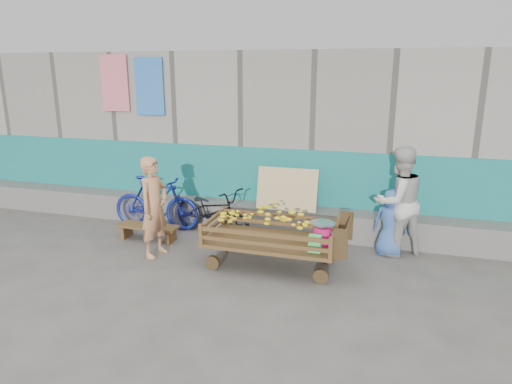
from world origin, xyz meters
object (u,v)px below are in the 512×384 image
(bicycle_dark, at_px, (212,212))
(bicycle_blue, at_px, (156,203))
(bench, at_px, (148,229))
(child, at_px, (390,223))
(vendor_man, at_px, (154,207))
(banana_cart, at_px, (269,228))
(woman, at_px, (398,201))

(bicycle_dark, xyz_separation_m, bicycle_blue, (-1.06, 0.06, 0.04))
(bench, height_order, bicycle_dark, bicycle_dark)
(bicycle_dark, relative_size, bicycle_blue, 1.04)
(bench, bearing_deg, child, 7.22)
(vendor_man, relative_size, child, 1.47)
(bicycle_blue, bearing_deg, banana_cart, -116.45)
(bicycle_dark, bearing_deg, banana_cart, -105.79)
(bench, bearing_deg, woman, 8.23)
(woman, height_order, bicycle_blue, woman)
(woman, xyz_separation_m, bicycle_dark, (-2.92, -0.09, -0.39))
(bench, xyz_separation_m, child, (3.76, 0.48, 0.32))
(child, distance_m, bicycle_blue, 3.89)
(bicycle_dark, bearing_deg, bench, 137.74)
(banana_cart, distance_m, bicycle_dark, 1.53)
(vendor_man, bearing_deg, banana_cart, -78.24)
(banana_cart, distance_m, bench, 2.23)
(vendor_man, relative_size, bicycle_blue, 0.96)
(child, bearing_deg, bicycle_blue, 5.82)
(banana_cart, height_order, bicycle_dark, bicycle_dark)
(bench, relative_size, woman, 0.62)
(banana_cart, relative_size, bicycle_blue, 1.28)
(woman, height_order, child, woman)
(vendor_man, bearing_deg, bench, 48.70)
(child, height_order, bicycle_dark, child)
(bench, bearing_deg, vendor_man, -50.36)
(banana_cart, distance_m, woman, 1.98)
(banana_cart, xyz_separation_m, child, (1.61, 0.91, -0.06))
(bicycle_dark, bearing_deg, vendor_man, 173.95)
(bench, xyz_separation_m, bicycle_dark, (0.93, 0.47, 0.24))
(child, bearing_deg, banana_cart, 36.23)
(vendor_man, distance_m, bicycle_blue, 1.22)
(bench, distance_m, child, 3.81)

